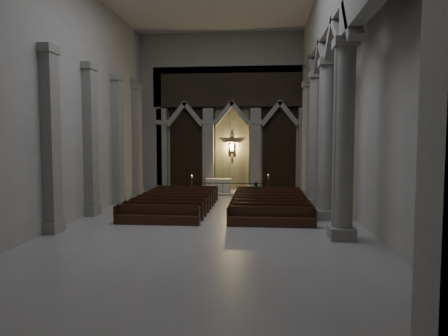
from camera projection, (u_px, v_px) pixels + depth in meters
name	position (u px, v px, depth m)	size (l,w,h in m)	color
room	(214.00, 63.00, 18.67)	(24.00, 24.10, 12.00)	#A5A29C
sanctuary_wall	(232.00, 105.00, 30.20)	(14.00, 0.77, 12.00)	gray
right_arcade	(329.00, 62.00, 19.47)	(1.00, 24.00, 12.00)	gray
left_pilasters	(105.00, 142.00, 23.03)	(0.60, 13.00, 8.03)	gray
sanctuary_step	(231.00, 193.00, 29.74)	(8.50, 2.60, 0.15)	gray
altar	(218.00, 185.00, 29.90)	(1.89, 0.76, 0.96)	beige
altar_rail	(230.00, 187.00, 28.43)	(4.95, 0.09, 0.97)	black
candle_stand_left	(192.00, 189.00, 29.14)	(0.24, 0.24, 1.45)	olive
candle_stand_right	(268.00, 190.00, 28.37)	(0.27, 0.27, 1.58)	olive
pews	(221.00, 205.00, 22.63)	(9.53, 8.24, 0.92)	black
worshipper	(256.00, 192.00, 25.50)	(0.48, 0.32, 1.33)	black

